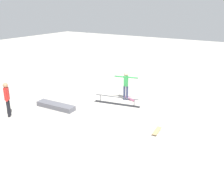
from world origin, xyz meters
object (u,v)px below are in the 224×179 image
loose_skateboard_natural (157,131)px  skater_main (126,84)px  skateboard_main (129,98)px  skate_ledge (56,106)px  bystander_red_shirt (7,98)px  grind_rail (117,101)px

loose_skateboard_natural → skater_main: bearing=-137.1°
skater_main → loose_skateboard_natural: bearing=-56.1°
skater_main → skateboard_main: skater_main is taller
skate_ledge → skateboard_main: (-2.73, -3.17, -0.05)m
bystander_red_shirt → loose_skateboard_natural: (-6.82, -2.28, -0.90)m
skater_main → skateboard_main: (-0.17, -0.13, -0.90)m
skateboard_main → bystander_red_shirt: bearing=-111.8°
grind_rail → skateboard_main: (-0.27, -0.97, -0.12)m
grind_rail → skateboard_main: size_ratio=3.19×
grind_rail → skate_ledge: (2.46, 2.20, -0.07)m
grind_rail → skateboard_main: bearing=-116.6°
grind_rail → skater_main: 1.15m
skate_ledge → loose_skateboard_natural: size_ratio=2.74×
skateboard_main → skater_main: bearing=-126.8°
grind_rail → loose_skateboard_natural: bearing=138.1°
skate_ledge → bystander_red_shirt: bystander_red_shirt is taller
skate_ledge → skater_main: skater_main is taller
grind_rail → skate_ledge: 3.30m
skater_main → skateboard_main: bearing=22.7°
skate_ledge → bystander_red_shirt: size_ratio=1.30×
grind_rail → skater_main: skater_main is taller
skateboard_main → loose_skateboard_natural: same height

